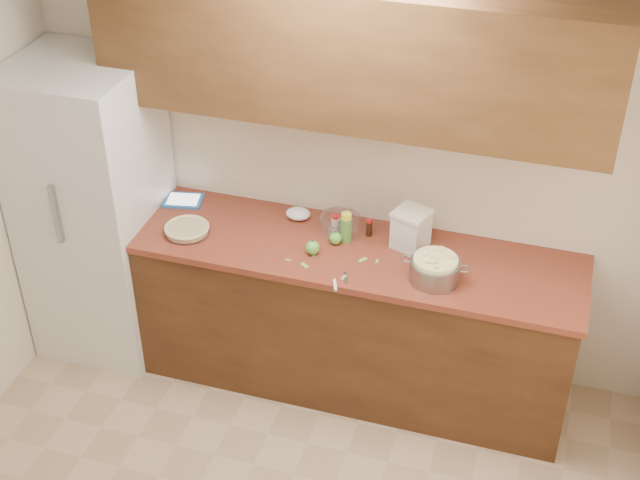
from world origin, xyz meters
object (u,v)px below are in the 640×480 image
(pie, at_px, (187,229))
(flour_canister, at_px, (411,229))
(colander, at_px, (435,269))
(tablet, at_px, (183,200))

(pie, distance_m, flour_canister, 1.22)
(pie, bearing_deg, flour_canister, 11.12)
(colander, relative_size, flour_canister, 1.57)
(pie, relative_size, flour_canister, 1.15)
(pie, relative_size, tablet, 1.05)
(colander, xyz_separation_m, flour_canister, (-0.18, 0.26, 0.05))
(tablet, bearing_deg, colander, -22.80)
(pie, xyz_separation_m, tablet, (-0.15, 0.29, -0.01))
(colander, bearing_deg, flour_canister, 125.37)
(pie, bearing_deg, colander, -0.90)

